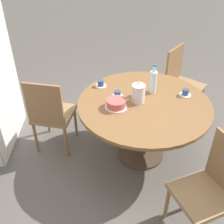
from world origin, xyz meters
The scene contains 11 objects.
ground_plane centered at (0.00, 0.00, 0.00)m, with size 14.00×14.00×0.00m, color #56514C.
dining_table centered at (0.00, 0.00, 0.58)m, with size 1.36×1.36×0.71m.
chair_a centered at (0.13, 1.00, 0.49)m, with size 0.49×0.49×0.93m.
chair_b centered at (-0.90, -0.45, 0.49)m, with size 0.55×0.55×0.93m.
chair_c centered at (0.83, -0.58, 0.49)m, with size 0.59×0.59×0.93m.
coffee_pot centered at (0.02, 0.07, 0.82)m, with size 0.13×0.13×0.23m.
water_bottle centered at (0.20, -0.10, 0.84)m, with size 0.08×0.08×0.33m.
cake_main centered at (-0.08, 0.29, 0.75)m, with size 0.22×0.22×0.09m.
cup_a centered at (0.14, -0.44, 0.74)m, with size 0.12×0.12×0.07m.
cup_b centered at (0.11, 0.27, 0.74)m, with size 0.12×0.12×0.07m.
cup_c centered at (0.33, 0.45, 0.74)m, with size 0.12×0.12×0.07m.
Camera 1 is at (-2.36, 0.34, 2.29)m, focal length 45.00 mm.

